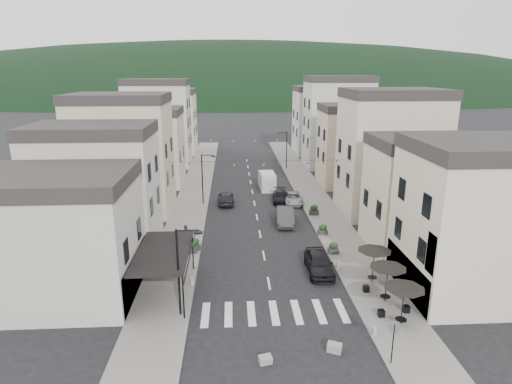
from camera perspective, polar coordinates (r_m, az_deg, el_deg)
ground at (r=27.55m, az=2.86°, el=-17.96°), size 700.00×700.00×0.00m
sidewalk_left at (r=57.02m, az=-8.09°, el=0.25°), size 4.00×76.00×0.12m
sidewalk_right at (r=57.71m, az=6.92°, el=0.48°), size 4.00×76.00×0.12m
hill_backdrop at (r=323.08m, az=-2.92°, el=13.25°), size 640.00×360.00×70.00m
boutique_building at (r=32.60m, az=-26.48°, el=-6.20°), size 12.00×8.00×8.00m
bistro_building at (r=33.38m, az=27.85°, el=-4.05°), size 10.00×8.00×10.00m
boutique_awning at (r=30.65m, az=-11.81°, el=-7.95°), size 3.77×7.50×3.28m
buildings_row_left at (r=62.31m, az=-14.36°, el=6.96°), size 10.20×54.16×14.00m
buildings_row_right at (r=62.39m, az=12.77°, el=7.25°), size 10.20×54.16×14.50m
cafe_terrace at (r=30.44m, az=17.15°, el=-10.09°), size 2.50×8.10×2.53m
streetlamp_left_near at (r=27.51m, az=-9.79°, el=-9.37°), size 1.70×0.56×6.00m
streetlamp_left_far at (r=50.19m, az=-6.87°, el=2.42°), size 1.70×0.56×6.00m
streetlamp_right_far at (r=68.25m, az=3.87°, el=6.11°), size 1.70×0.56×6.00m
traffic_sign at (r=24.92m, az=17.90°, el=-17.55°), size 0.70×0.07×2.70m
bollards at (r=32.03m, az=1.81°, el=-11.85°), size 11.66×10.26×0.60m
bunting_near at (r=45.83m, az=0.05°, el=3.74°), size 19.00×0.28×0.62m
bunting_far at (r=61.54m, az=-0.83°, el=6.90°), size 19.00×0.28×0.62m
parked_car_a at (r=34.33m, az=8.42°, el=-9.28°), size 2.03×4.85×1.64m
parked_car_b at (r=44.33m, az=3.91°, el=-3.22°), size 2.15×5.08×1.63m
parked_car_c at (r=51.16m, az=4.95°, el=-0.82°), size 2.22×4.60×1.26m
parked_car_d at (r=51.57m, az=3.27°, el=-0.63°), size 2.11×4.55×1.29m
parked_car_e at (r=50.86m, az=-4.01°, el=-0.73°), size 1.95×4.59×1.55m
delivery_van at (r=57.13m, az=1.47°, el=1.55°), size 2.10×4.88×2.31m
pedestrian_a at (r=38.96m, az=-9.27°, el=-5.74°), size 0.84×0.74×1.93m
pedestrian_b at (r=37.57m, az=-12.67°, el=-6.98°), size 0.98×0.87×1.68m
concrete_block_a at (r=26.09m, az=10.42°, el=-19.74°), size 0.93×0.78×0.50m
concrete_block_c at (r=24.97m, az=1.25°, el=-21.43°), size 0.80×0.66×0.40m
planter_la at (r=37.62m, az=-8.70°, el=-7.19°), size 1.08×0.65×1.16m
planter_lb at (r=38.15m, az=-8.18°, el=-6.90°), size 1.03×0.67×1.08m
planter_ra at (r=37.66m, az=10.29°, el=-7.36°), size 0.91×0.51×1.02m
planter_rb at (r=41.68m, az=8.89°, el=-4.96°), size 0.93×0.55×1.00m
planter_rc at (r=47.03m, az=7.74°, el=-2.39°), size 1.03×0.59×1.12m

